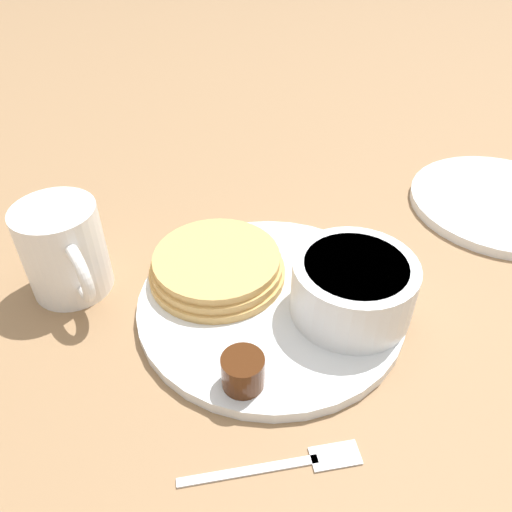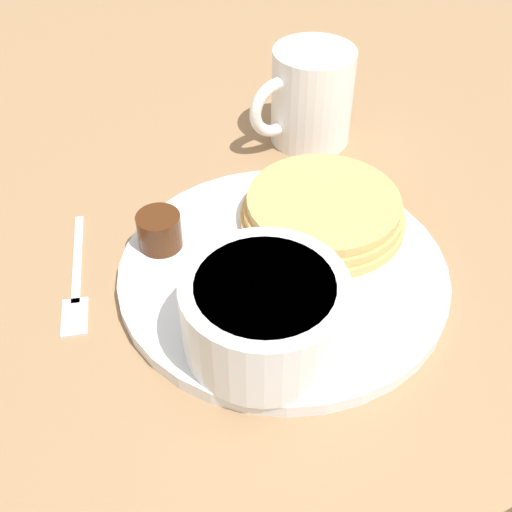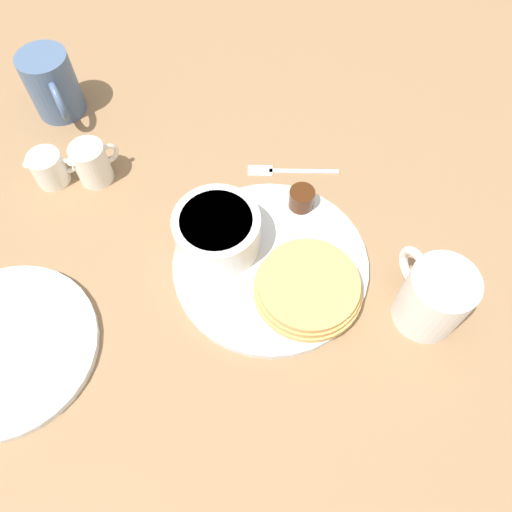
% 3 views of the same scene
% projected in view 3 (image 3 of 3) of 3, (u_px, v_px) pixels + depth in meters
% --- Properties ---
extents(ground_plane, '(4.00, 4.00, 0.00)m').
position_uv_depth(ground_plane, '(270.00, 266.00, 0.68)').
color(ground_plane, '#93704C').
extents(plate, '(0.27, 0.27, 0.01)m').
position_uv_depth(plate, '(271.00, 264.00, 0.68)').
color(plate, white).
rests_on(plate, ground_plane).
extents(pancake_stack, '(0.14, 0.14, 0.03)m').
position_uv_depth(pancake_stack, '(308.00, 287.00, 0.64)').
color(pancake_stack, tan).
rests_on(pancake_stack, plate).
extents(bowl, '(0.12, 0.12, 0.06)m').
position_uv_depth(bowl, '(218.00, 228.00, 0.66)').
color(bowl, white).
rests_on(bowl, plate).
extents(syrup_cup, '(0.04, 0.04, 0.03)m').
position_uv_depth(syrup_cup, '(302.00, 198.00, 0.71)').
color(syrup_cup, '#47230F').
rests_on(syrup_cup, plate).
extents(butter_ramekin, '(0.05, 0.05, 0.05)m').
position_uv_depth(butter_ramekin, '(212.00, 221.00, 0.69)').
color(butter_ramekin, white).
rests_on(butter_ramekin, plate).
extents(coffee_mug, '(0.10, 0.10, 0.10)m').
position_uv_depth(coffee_mug, '(433.00, 297.00, 0.61)').
color(coffee_mug, white).
rests_on(coffee_mug, ground_plane).
extents(creamer_pitcher_near, '(0.07, 0.05, 0.07)m').
position_uv_depth(creamer_pitcher_near, '(92.00, 163.00, 0.73)').
color(creamer_pitcher_near, white).
rests_on(creamer_pitcher_near, ground_plane).
extents(creamer_pitcher_far, '(0.05, 0.07, 0.05)m').
position_uv_depth(creamer_pitcher_far, '(49.00, 168.00, 0.73)').
color(creamer_pitcher_far, white).
rests_on(creamer_pitcher_far, ground_plane).
extents(fork, '(0.06, 0.13, 0.00)m').
position_uv_depth(fork, '(282.00, 171.00, 0.76)').
color(fork, silver).
rests_on(fork, ground_plane).
extents(second_mug, '(0.09, 0.10, 0.10)m').
position_uv_depth(second_mug, '(53.00, 85.00, 0.79)').
color(second_mug, slate).
rests_on(second_mug, ground_plane).
extents(far_plate, '(0.23, 0.23, 0.01)m').
position_uv_depth(far_plate, '(6.00, 348.00, 0.62)').
color(far_plate, white).
rests_on(far_plate, ground_plane).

